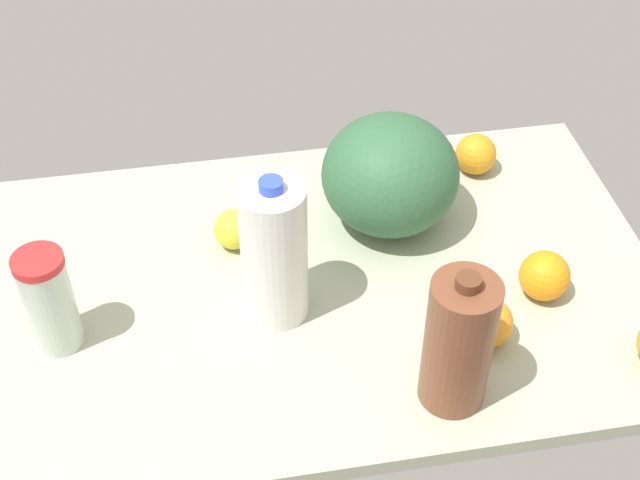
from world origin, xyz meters
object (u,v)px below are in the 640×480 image
orange_beside_bowl (487,323)px  lemon_loose (234,229)px  watermelon (390,175)px  chocolate_milk_jug (459,343)px  orange_near_front (476,154)px  milk_jug (274,253)px  tumbler_cup (49,301)px  orange_far_back (544,276)px

orange_beside_bowl → lemon_loose: size_ratio=1.13×
watermelon → lemon_loose: bearing=3.9°
chocolate_milk_jug → orange_near_front: (-19.96, -53.12, -7.93)cm
milk_jug → lemon_loose: (5.39, -17.29, -9.62)cm
lemon_loose → milk_jug: bearing=107.3°
orange_beside_bowl → chocolate_milk_jug: bearing=48.6°
tumbler_cup → watermelon: size_ratio=0.75×
orange_near_front → lemon_loose: bearing=15.2°
lemon_loose → orange_near_front: bearing=-164.8°
milk_jug → orange_near_front: size_ratio=3.44×
orange_near_front → lemon_loose: 51.45cm
orange_near_front → orange_far_back: size_ratio=0.94×
chocolate_milk_jug → lemon_loose: bearing=-53.2°
orange_far_back → lemon_loose: orange_far_back is taller
tumbler_cup → watermelon: watermelon is taller
watermelon → lemon_loose: watermelon is taller
milk_jug → orange_beside_bowl: 36.35cm
orange_near_front → orange_far_back: orange_far_back is taller
orange_far_back → lemon_loose: (50.99, -21.49, -0.68)cm
orange_beside_bowl → orange_near_front: 44.91cm
orange_beside_bowl → orange_far_back: bearing=-146.6°
orange_far_back → lemon_loose: 55.34cm
tumbler_cup → watermelon: (-59.83, -20.20, 1.33)cm
orange_near_front → tumbler_cup: bearing=21.5°
tumbler_cup → orange_near_front: 86.52cm
milk_jug → lemon_loose: bearing=-72.7°
milk_jug → orange_far_back: milk_jug is taller
orange_near_front → orange_far_back: bearing=92.2°
orange_beside_bowl → orange_far_back: size_ratio=0.95×
watermelon → orange_near_front: bearing=-150.7°
orange_near_front → lemon_loose: size_ratio=1.12×
orange_beside_bowl → lemon_loose: bearing=-38.1°
chocolate_milk_jug → tumbler_cup: bearing=-19.5°
milk_jug → orange_far_back: bearing=174.7°
orange_far_back → orange_beside_bowl: bearing=33.4°
chocolate_milk_jug → orange_far_back: 29.00cm
tumbler_cup → milk_jug: size_ratio=0.67×
tumbler_cup → orange_far_back: tumbler_cup is taller
tumbler_cup → orange_beside_bowl: (-68.90, 11.72, -5.33)cm
tumbler_cup → orange_beside_bowl: 70.09cm
orange_beside_bowl → lemon_loose: (38.23, -29.92, -0.49)cm
watermelon → lemon_loose: 30.08cm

